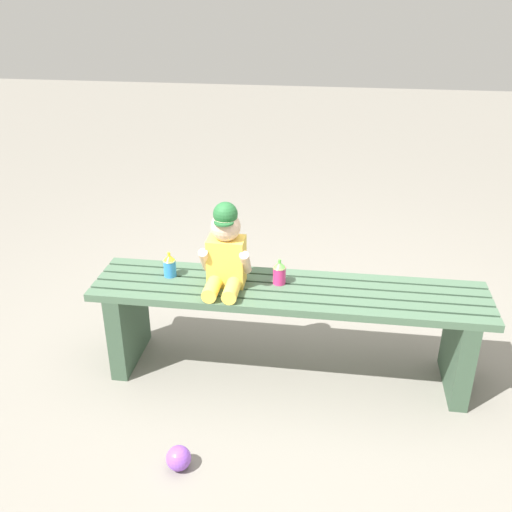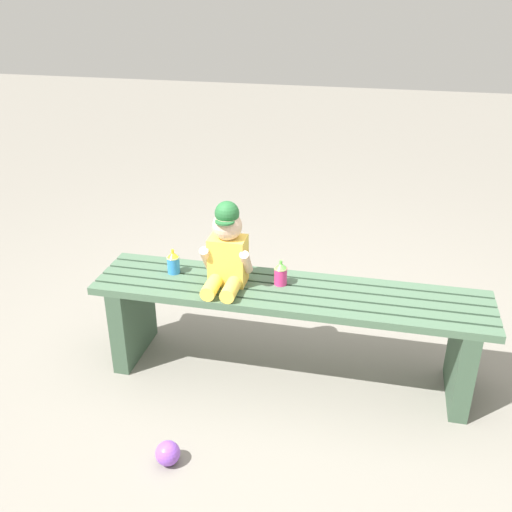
{
  "view_description": "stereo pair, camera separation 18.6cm",
  "coord_description": "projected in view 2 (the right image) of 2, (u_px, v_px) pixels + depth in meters",
  "views": [
    {
      "loc": [
        0.18,
        -2.36,
        1.8
      ],
      "look_at": [
        -0.15,
        -0.05,
        0.65
      ],
      "focal_mm": 40.95,
      "sensor_mm": 36.0,
      "label": 1
    },
    {
      "loc": [
        0.37,
        -2.33,
        1.8
      ],
      "look_at": [
        -0.15,
        -0.05,
        0.65
      ],
      "focal_mm": 40.95,
      "sensor_mm": 36.0,
      "label": 2
    }
  ],
  "objects": [
    {
      "name": "toy_ball",
      "position": [
        168.0,
        453.0,
        2.35
      ],
      "size": [
        0.1,
        0.1,
        0.1
      ],
      "primitive_type": "sphere",
      "color": "#8C4CCC",
      "rests_on": "ground_plane"
    },
    {
      "name": "sippy_cup_right",
      "position": [
        281.0,
        273.0,
        2.71
      ],
      "size": [
        0.06,
        0.06,
        0.12
      ],
      "color": "#E5337F",
      "rests_on": "park_bench"
    },
    {
      "name": "sippy_cup_left",
      "position": [
        173.0,
        262.0,
        2.82
      ],
      "size": [
        0.06,
        0.06,
        0.12
      ],
      "color": "#338CE5",
      "rests_on": "park_bench"
    },
    {
      "name": "ground_plane",
      "position": [
        287.0,
        372.0,
        2.9
      ],
      "size": [
        16.0,
        16.0,
        0.0
      ],
      "primitive_type": "plane",
      "color": "gray"
    },
    {
      "name": "child_figure",
      "position": [
        227.0,
        250.0,
        2.66
      ],
      "size": [
        0.23,
        0.27,
        0.4
      ],
      "color": "#F2C64C",
      "rests_on": "park_bench"
    },
    {
      "name": "park_bench",
      "position": [
        288.0,
        317.0,
        2.76
      ],
      "size": [
        1.84,
        0.39,
        0.47
      ],
      "color": "#47664C",
      "rests_on": "ground_plane"
    }
  ]
}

